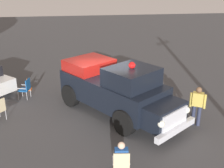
{
  "coord_description": "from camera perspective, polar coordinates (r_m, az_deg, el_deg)",
  "views": [
    {
      "loc": [
        -11.61,
        1.08,
        5.92
      ],
      "look_at": [
        -0.07,
        -0.38,
        1.33
      ],
      "focal_mm": 46.12,
      "sensor_mm": 36.0,
      "label": 1
    }
  ],
  "objects": [
    {
      "name": "spectator_standing",
      "position": [
        12.02,
        16.58,
        -3.75
      ],
      "size": [
        0.43,
        0.61,
        1.68
      ],
      "color": "#2D334C",
      "rests_on": "ground"
    },
    {
      "name": "spectator_seated",
      "position": [
        8.9,
        1.81,
        -14.39
      ],
      "size": [
        0.57,
        0.42,
        1.29
      ],
      "color": "#383842",
      "rests_on": "ground"
    },
    {
      "name": "traffic_cone",
      "position": [
        15.9,
        -16.47,
        -0.04
      ],
      "size": [
        0.4,
        0.4,
        0.64
      ],
      "color": "orange",
      "rests_on": "ground"
    },
    {
      "name": "lawn_chair_near_truck",
      "position": [
        8.86,
        1.85,
        -15.45
      ],
      "size": [
        0.54,
        0.56,
        1.02
      ],
      "color": "#B7BABF",
      "rests_on": "ground"
    },
    {
      "name": "vintage_fire_truck",
      "position": [
        12.4,
        0.74,
        -0.84
      ],
      "size": [
        6.08,
        5.26,
        2.59
      ],
      "color": "black",
      "rests_on": "ground"
    },
    {
      "name": "lawn_chair_spare",
      "position": [
        14.71,
        -16.68,
        -0.65
      ],
      "size": [
        0.62,
        0.61,
        1.02
      ],
      "color": "#B7BABF",
      "rests_on": "ground"
    },
    {
      "name": "ground_plane",
      "position": [
        13.08,
        -1.67,
        -5.38
      ],
      "size": [
        60.0,
        60.0,
        0.0
      ],
      "primitive_type": "plane",
      "color": "#424244"
    }
  ]
}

